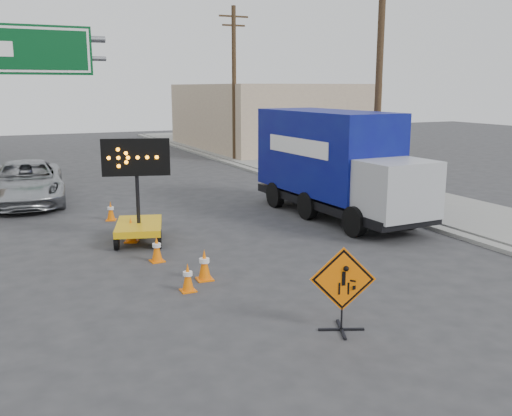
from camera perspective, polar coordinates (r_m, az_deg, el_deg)
ground at (r=10.40m, az=8.58°, el=-13.22°), size 100.00×100.00×0.00m
curb_right at (r=26.35m, az=3.82°, el=2.49°), size 0.40×60.00×0.12m
sidewalk_right at (r=27.51m, az=8.04°, el=2.83°), size 4.00×60.00×0.15m
building_right_far at (r=42.04m, az=1.01°, el=9.13°), size 10.00×14.00×4.60m
highway_gantry at (r=25.78m, az=-23.52°, el=12.51°), size 6.18×0.38×6.90m
utility_pole_near at (r=22.21m, az=12.19°, el=12.46°), size 1.80×0.26×9.00m
utility_pole_far at (r=34.46m, az=-2.20°, el=12.46°), size 1.80×0.26×9.00m
construction_sign at (r=10.58m, az=8.66°, el=-7.82°), size 1.12×0.81×1.60m
arrow_board at (r=16.76m, az=-11.65°, el=-1.13°), size 1.85×2.38×3.00m
pickup_truck at (r=23.65m, az=-21.98°, el=2.38°), size 3.13×6.02×1.62m
box_truck at (r=19.75m, az=7.94°, el=3.83°), size 2.68×7.68×3.61m
cone_a at (r=12.68m, az=-6.84°, el=-6.89°), size 0.32×0.32×0.64m
cone_b at (r=13.35m, az=-5.18°, el=-5.66°), size 0.40×0.40×0.74m
cone_c at (r=14.88m, az=-9.89°, el=-4.03°), size 0.37×0.37×0.68m
cone_d at (r=16.89m, az=-12.40°, el=-2.11°), size 0.50×0.50×0.74m
cone_e at (r=19.79m, az=-14.32°, el=-0.27°), size 0.42×0.42×0.66m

